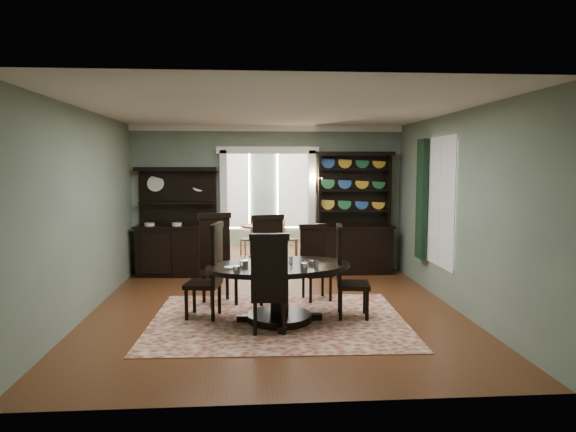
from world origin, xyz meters
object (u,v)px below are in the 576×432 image
at_px(sideboard, 178,238).
at_px(welsh_dresser, 354,229).
at_px(dining_table, 279,282).
at_px(parlor_table, 259,237).

bearing_deg(sideboard, welsh_dresser, 3.91).
distance_m(dining_table, sideboard, 3.73).
bearing_deg(dining_table, parlor_table, 81.47).
relative_size(dining_table, parlor_table, 2.66).
xyz_separation_m(sideboard, parlor_table, (1.64, 1.81, -0.24)).
relative_size(sideboard, welsh_dresser, 0.88).
distance_m(dining_table, welsh_dresser, 3.66).
bearing_deg(sideboard, dining_table, -56.05).
bearing_deg(welsh_dresser, dining_table, -117.49).
relative_size(welsh_dresser, parlor_table, 2.90).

